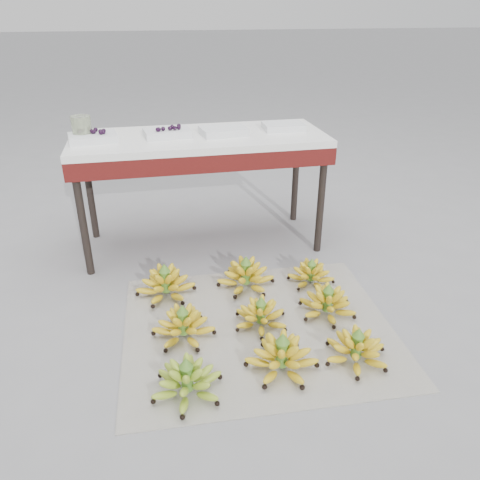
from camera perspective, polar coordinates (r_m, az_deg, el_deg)
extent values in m
plane|color=gray|center=(2.21, -0.03, -11.51)|extent=(60.00, 60.00, 0.00)
cube|color=white|center=(2.25, 2.22, -10.64)|extent=(1.29, 1.10, 0.01)
ellipsoid|color=olive|center=(1.92, -6.43, -17.11)|extent=(0.31, 0.31, 0.08)
ellipsoid|color=olive|center=(1.89, -6.49, -16.30)|extent=(0.22, 0.22, 0.06)
ellipsoid|color=olive|center=(1.87, -6.55, -15.51)|extent=(0.14, 0.14, 0.05)
cylinder|color=#4B7A25|center=(1.89, -6.49, -16.30)|extent=(0.05, 0.05, 0.12)
cone|color=#4B7A25|center=(1.84, -6.61, -14.61)|extent=(0.06, 0.06, 0.04)
ellipsoid|color=yellow|center=(2.01, 5.10, -14.40)|extent=(0.38, 0.38, 0.09)
ellipsoid|color=yellow|center=(1.99, 5.15, -13.55)|extent=(0.27, 0.27, 0.07)
ellipsoid|color=yellow|center=(1.96, 5.19, -12.73)|extent=(0.17, 0.17, 0.06)
cylinder|color=#4B7A25|center=(1.99, 5.15, -13.55)|extent=(0.05, 0.05, 0.12)
cone|color=#4B7A25|center=(1.94, 5.24, -11.78)|extent=(0.06, 0.06, 0.04)
ellipsoid|color=yellow|center=(2.11, 13.96, -13.15)|extent=(0.32, 0.32, 0.08)
ellipsoid|color=yellow|center=(2.08, 14.07, -12.39)|extent=(0.23, 0.23, 0.06)
ellipsoid|color=yellow|center=(2.06, 14.17, -11.66)|extent=(0.15, 0.15, 0.05)
cylinder|color=#4B7A25|center=(2.08, 14.07, -12.39)|extent=(0.04, 0.04, 0.11)
cone|color=#4B7A25|center=(2.04, 14.29, -10.82)|extent=(0.05, 0.05, 0.04)
ellipsoid|color=yellow|center=(2.19, -6.89, -10.72)|extent=(0.36, 0.36, 0.08)
ellipsoid|color=yellow|center=(2.16, -6.94, -9.94)|extent=(0.26, 0.26, 0.06)
ellipsoid|color=yellow|center=(2.14, -7.00, -9.20)|extent=(0.17, 0.17, 0.05)
cylinder|color=#4B7A25|center=(2.16, -6.94, -9.94)|extent=(0.05, 0.05, 0.12)
cone|color=#4B7A25|center=(2.12, -7.05, -8.34)|extent=(0.05, 0.05, 0.04)
ellipsoid|color=yellow|center=(2.25, 2.54, -9.48)|extent=(0.28, 0.28, 0.08)
ellipsoid|color=yellow|center=(2.23, 2.56, -8.78)|extent=(0.20, 0.20, 0.06)
ellipsoid|color=yellow|center=(2.21, 2.57, -8.11)|extent=(0.13, 0.13, 0.05)
cylinder|color=#4B7A25|center=(2.23, 2.56, -8.78)|extent=(0.04, 0.04, 0.11)
cone|color=#4B7A25|center=(2.19, 2.59, -7.34)|extent=(0.05, 0.05, 0.04)
ellipsoid|color=yellow|center=(2.36, 10.57, -7.94)|extent=(0.30, 0.30, 0.08)
ellipsoid|color=yellow|center=(2.34, 10.64, -7.21)|extent=(0.21, 0.21, 0.06)
ellipsoid|color=yellow|center=(2.32, 10.71, -6.50)|extent=(0.14, 0.14, 0.05)
cylinder|color=#4B7A25|center=(2.34, 10.64, -7.21)|extent=(0.05, 0.05, 0.11)
cone|color=#4B7A25|center=(2.30, 10.79, -5.70)|extent=(0.05, 0.05, 0.04)
ellipsoid|color=yellow|center=(2.49, -9.02, -5.70)|extent=(0.36, 0.36, 0.09)
ellipsoid|color=yellow|center=(2.47, -9.09, -4.92)|extent=(0.26, 0.26, 0.07)
ellipsoid|color=yellow|center=(2.45, -9.15, -4.18)|extent=(0.17, 0.17, 0.06)
cylinder|color=#4B7A25|center=(2.47, -9.09, -4.92)|extent=(0.05, 0.05, 0.12)
cone|color=#4B7A25|center=(2.43, -9.22, -3.34)|extent=(0.06, 0.06, 0.04)
ellipsoid|color=yellow|center=(2.53, 0.71, -4.77)|extent=(0.38, 0.38, 0.09)
ellipsoid|color=yellow|center=(2.51, 0.71, -4.01)|extent=(0.27, 0.27, 0.07)
ellipsoid|color=yellow|center=(2.49, 0.72, -3.27)|extent=(0.17, 0.17, 0.06)
cylinder|color=#4B7A25|center=(2.51, 0.71, -4.01)|extent=(0.05, 0.05, 0.12)
cone|color=#4B7A25|center=(2.47, 0.72, -2.44)|extent=(0.06, 0.06, 0.04)
ellipsoid|color=yellow|center=(2.59, 8.63, -4.46)|extent=(0.30, 0.30, 0.07)
ellipsoid|color=yellow|center=(2.57, 8.68, -3.85)|extent=(0.21, 0.21, 0.06)
ellipsoid|color=yellow|center=(2.56, 8.73, -3.26)|extent=(0.14, 0.14, 0.05)
cylinder|color=#4B7A25|center=(2.57, 8.68, -3.85)|extent=(0.04, 0.04, 0.10)
cone|color=#4B7A25|center=(2.54, 8.78, -2.59)|extent=(0.05, 0.05, 0.04)
cylinder|color=black|center=(2.67, -18.65, 2.29)|extent=(0.04, 0.04, 0.66)
cylinder|color=black|center=(2.82, 9.84, 4.71)|extent=(0.04, 0.04, 0.66)
cylinder|color=black|center=(3.12, -17.88, 5.90)|extent=(0.04, 0.04, 0.66)
cylinder|color=black|center=(3.25, 6.79, 7.88)|extent=(0.04, 0.04, 0.66)
cube|color=#50110F|center=(2.80, -4.92, 10.89)|extent=(1.46, 0.58, 0.10)
cube|color=white|center=(2.78, -4.97, 12.24)|extent=(1.46, 0.58, 0.04)
cube|color=silver|center=(2.75, -17.51, 11.83)|extent=(0.28, 0.22, 0.04)
sphere|color=black|center=(2.78, -17.19, 12.72)|extent=(0.02, 0.02, 0.02)
sphere|color=black|center=(2.73, -17.41, 12.48)|extent=(0.02, 0.02, 0.02)
sphere|color=black|center=(2.75, -17.59, 12.51)|extent=(0.02, 0.02, 0.02)
sphere|color=black|center=(2.73, -16.64, 12.58)|extent=(0.02, 0.02, 0.02)
sphere|color=black|center=(2.72, -16.32, 12.53)|extent=(0.02, 0.02, 0.02)
sphere|color=black|center=(2.71, -16.60, 12.45)|extent=(0.02, 0.02, 0.02)
sphere|color=black|center=(2.80, -18.81, 12.58)|extent=(0.02, 0.02, 0.02)
sphere|color=black|center=(2.77, -17.92, 12.58)|extent=(0.02, 0.02, 0.02)
sphere|color=black|center=(2.74, -16.28, 12.66)|extent=(0.02, 0.02, 0.02)
cube|color=silver|center=(2.76, -8.89, 12.79)|extent=(0.27, 0.21, 0.04)
sphere|color=black|center=(2.71, -9.35, 13.24)|extent=(0.02, 0.02, 0.02)
sphere|color=black|center=(2.70, -9.87, 13.13)|extent=(0.02, 0.02, 0.02)
sphere|color=black|center=(2.72, -8.50, 13.33)|extent=(0.02, 0.02, 0.02)
sphere|color=black|center=(2.73, -7.47, 13.43)|extent=(0.02, 0.02, 0.02)
sphere|color=black|center=(2.70, -10.00, 13.11)|extent=(0.02, 0.02, 0.02)
sphere|color=black|center=(2.75, -8.27, 13.49)|extent=(0.02, 0.02, 0.02)
sphere|color=black|center=(2.77, -7.47, 13.64)|extent=(0.02, 0.02, 0.02)
sphere|color=black|center=(2.72, -8.54, 13.31)|extent=(0.02, 0.02, 0.02)
sphere|color=black|center=(2.72, -7.96, 13.36)|extent=(0.02, 0.02, 0.02)
cube|color=silver|center=(2.77, -2.03, 13.15)|extent=(0.28, 0.22, 0.04)
cube|color=silver|center=(2.90, 5.30, 13.64)|extent=(0.24, 0.18, 0.04)
cylinder|color=beige|center=(2.77, -18.72, 12.78)|extent=(0.12, 0.12, 0.13)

